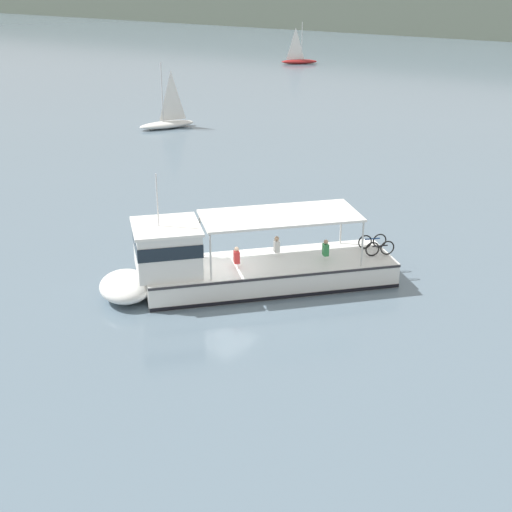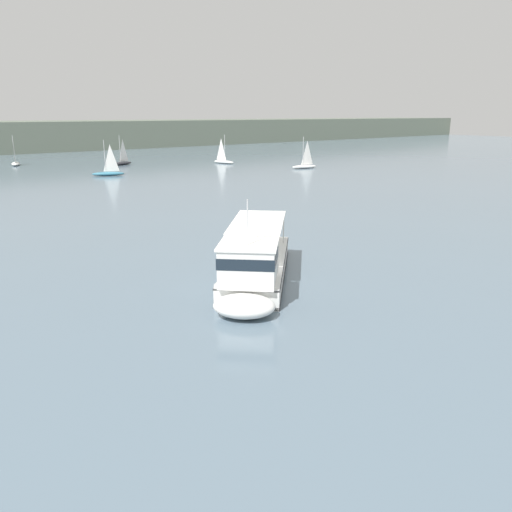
% 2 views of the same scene
% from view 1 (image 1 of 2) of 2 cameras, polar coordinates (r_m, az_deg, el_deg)
% --- Properties ---
extents(ground_plane, '(400.00, 400.00, 0.00)m').
position_cam_1_polar(ground_plane, '(31.69, -2.71, -2.64)').
color(ground_plane, slate).
extents(ferry_main, '(11.12, 11.23, 5.32)m').
position_cam_1_polar(ferry_main, '(31.45, -1.81, -0.81)').
color(ferry_main, white).
rests_on(ferry_main, ground).
extents(sailboat_horizon_east, '(4.66, 4.04, 5.40)m').
position_cam_1_polar(sailboat_horizon_east, '(101.82, 3.36, 14.99)').
color(sailboat_horizon_east, maroon).
rests_on(sailboat_horizon_east, ground).
extents(sailboat_far_left, '(3.59, 4.86, 5.40)m').
position_cam_1_polar(sailboat_far_left, '(62.74, -6.91, 10.33)').
color(sailboat_far_left, white).
rests_on(sailboat_far_left, ground).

